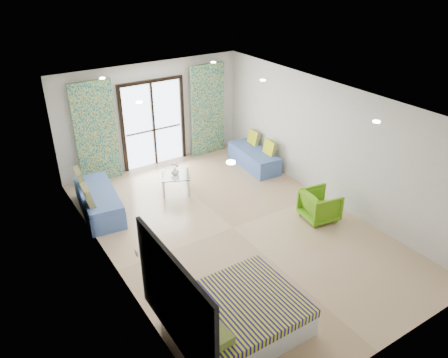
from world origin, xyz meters
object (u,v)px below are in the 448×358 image
daybed_right (254,157)px  bed (236,316)px  armchair (320,204)px  daybed_left (98,201)px  coffee_table (175,176)px

daybed_right → bed: bearing=-124.6°
armchair → bed: bearing=126.0°
bed → armchair: (3.22, 1.61, 0.09)m
daybed_left → daybed_right: daybed_left is taller
armchair → coffee_table: bearing=45.9°
daybed_left → coffee_table: size_ratio=2.18×
daybed_left → daybed_right: bearing=7.2°
coffee_table → armchair: 3.40m
daybed_left → bed: bearing=-75.1°
daybed_left → coffee_table: (1.85, -0.05, 0.11)m
bed → daybed_right: daybed_right is taller
bed → daybed_left: daybed_left is taller
bed → coffee_table: coffee_table is taller
bed → armchair: size_ratio=2.62×
coffee_table → daybed_right: bearing=2.4°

